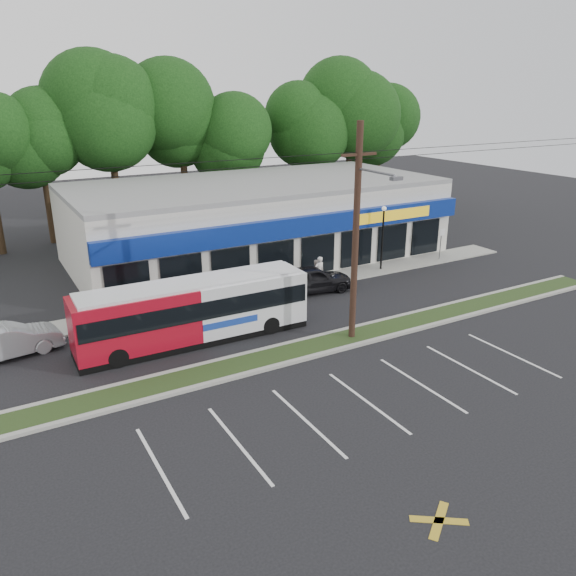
# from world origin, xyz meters

# --- Properties ---
(ground) EXTENTS (120.00, 120.00, 0.00)m
(ground) POSITION_xyz_m (0.00, 0.00, 0.00)
(ground) COLOR black
(ground) RESTS_ON ground
(grass_strip) EXTENTS (40.00, 1.60, 0.12)m
(grass_strip) POSITION_xyz_m (0.00, 1.00, 0.06)
(grass_strip) COLOR #223415
(grass_strip) RESTS_ON ground
(curb_south) EXTENTS (40.00, 0.25, 0.14)m
(curb_south) POSITION_xyz_m (0.00, 0.15, 0.07)
(curb_south) COLOR #9E9E93
(curb_south) RESTS_ON ground
(curb_north) EXTENTS (40.00, 0.25, 0.14)m
(curb_north) POSITION_xyz_m (0.00, 1.85, 0.07)
(curb_north) COLOR #9E9E93
(curb_north) RESTS_ON ground
(sidewalk) EXTENTS (32.00, 2.20, 0.10)m
(sidewalk) POSITION_xyz_m (5.00, 9.00, 0.05)
(sidewalk) COLOR #9E9E93
(sidewalk) RESTS_ON ground
(strip_mall) EXTENTS (25.00, 12.55, 5.30)m
(strip_mall) POSITION_xyz_m (5.50, 15.91, 2.65)
(strip_mall) COLOR #BCB9AE
(strip_mall) RESTS_ON ground
(utility_pole) EXTENTS (50.00, 2.77, 10.00)m
(utility_pole) POSITION_xyz_m (2.83, 0.93, 5.41)
(utility_pole) COLOR black
(utility_pole) RESTS_ON ground
(lamp_post) EXTENTS (0.30, 0.30, 4.25)m
(lamp_post) POSITION_xyz_m (11.00, 8.80, 2.67)
(lamp_post) COLOR black
(lamp_post) RESTS_ON ground
(sign_post) EXTENTS (0.45, 0.10, 2.23)m
(sign_post) POSITION_xyz_m (16.00, 8.57, 1.56)
(sign_post) COLOR #59595E
(sign_post) RESTS_ON ground
(tree_line) EXTENTS (46.76, 6.76, 11.83)m
(tree_line) POSITION_xyz_m (4.00, 26.00, 8.42)
(tree_line) COLOR black
(tree_line) RESTS_ON ground
(metrobus) EXTENTS (10.98, 2.51, 2.94)m
(metrobus) POSITION_xyz_m (-3.54, 4.50, 1.56)
(metrobus) COLOR #A40C1D
(metrobus) RESTS_ON ground
(car_dark) EXTENTS (4.90, 2.52, 1.60)m
(car_dark) POSITION_xyz_m (4.83, 7.48, 0.80)
(car_dark) COLOR black
(car_dark) RESTS_ON ground
(car_silver) EXTENTS (4.71, 2.24, 1.49)m
(car_silver) POSITION_xyz_m (-11.34, 7.00, 0.74)
(car_silver) COLOR #B3B7BB
(car_silver) RESTS_ON ground
(pedestrian_a) EXTENTS (0.68, 0.46, 1.83)m
(pedestrian_a) POSITION_xyz_m (5.79, 8.21, 0.92)
(pedestrian_a) COLOR white
(pedestrian_a) RESTS_ON ground
(pedestrian_b) EXTENTS (0.97, 0.92, 1.57)m
(pedestrian_b) POSITION_xyz_m (5.72, 8.50, 0.79)
(pedestrian_b) COLOR beige
(pedestrian_b) RESTS_ON ground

